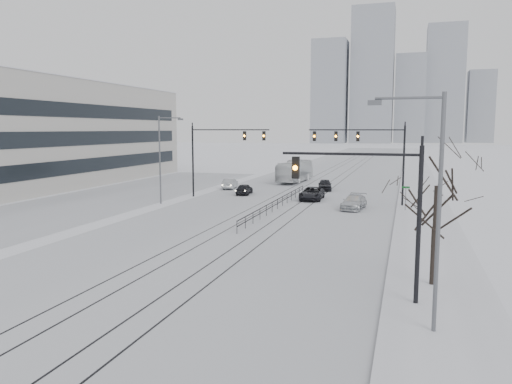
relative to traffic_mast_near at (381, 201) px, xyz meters
name	(u,v)px	position (x,y,z in m)	size (l,w,h in m)	color
ground	(88,325)	(-10.79, -6.00, -4.56)	(500.00, 500.00, 0.00)	white
road	(326,179)	(-10.79, 54.00, -4.55)	(22.00, 260.00, 0.02)	silver
sidewalk_east	(418,181)	(2.71, 54.00, -4.48)	(5.00, 260.00, 0.16)	silver
curb	(401,181)	(0.26, 54.00, -4.50)	(0.10, 260.00, 0.12)	gray
parking_strip	(124,195)	(-30.79, 29.00, -4.55)	(14.00, 60.00, 0.03)	silver
tram_rails	(299,196)	(-10.79, 34.00, -4.54)	(5.30, 180.00, 0.01)	black
skyline	(397,87)	(-5.77, 267.63, 26.08)	(96.00, 48.00, 72.00)	#90959E
traffic_mast_near	(381,201)	(0.00, 0.00, 0.00)	(6.10, 0.37, 7.00)	black
traffic_mast_ne	(369,148)	(-2.64, 29.00, 1.20)	(9.60, 0.37, 8.00)	black
traffic_mast_nw	(217,148)	(-19.31, 30.00, 1.01)	(9.10, 0.37, 8.00)	black
street_light_east	(431,197)	(1.91, -3.00, 0.65)	(2.73, 0.25, 9.00)	#595B60
street_light_west	(162,153)	(-22.99, 24.00, 0.65)	(2.73, 0.25, 9.00)	#595B60
bare_tree	(436,196)	(2.41, 3.00, -0.07)	(4.40, 4.40, 6.10)	black
median_fence	(278,204)	(-10.79, 24.00, -4.04)	(0.06, 24.00, 1.00)	black
street_sign	(406,195)	(1.01, 26.00, -2.96)	(0.70, 0.06, 2.40)	#595B60
sedan_sb_inner	(244,189)	(-17.24, 33.35, -3.93)	(1.50, 3.73, 1.27)	black
sedan_sb_outer	(230,184)	(-20.79, 38.18, -3.91)	(1.38, 3.96, 1.30)	#9EA2A5
sedan_nb_front	(312,194)	(-8.79, 31.19, -3.87)	(2.29, 4.96, 1.38)	black
sedan_nb_right	(354,202)	(-3.75, 26.11, -3.88)	(1.90, 4.67, 1.35)	silver
sedan_nb_far	(325,185)	(-8.79, 40.14, -3.87)	(1.64, 4.08, 1.39)	black
box_truck	(295,171)	(-14.62, 49.03, -3.02)	(2.59, 11.07, 3.08)	silver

